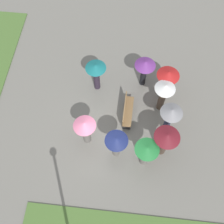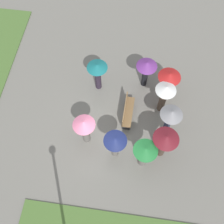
{
  "view_description": "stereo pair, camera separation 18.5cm",
  "coord_description": "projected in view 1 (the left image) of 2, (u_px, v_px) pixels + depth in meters",
  "views": [
    {
      "loc": [
        -4.76,
        -0.83,
        12.24
      ],
      "look_at": [
        0.8,
        -0.23,
        1.12
      ],
      "focal_mm": 45.0,
      "sensor_mm": 36.0,
      "label": 1
    },
    {
      "loc": [
        -4.74,
        -1.01,
        12.24
      ],
      "look_at": [
        0.8,
        -0.23,
        1.12
      ],
      "focal_mm": 45.0,
      "sensor_mm": 36.0,
      "label": 2
    }
  ],
  "objects": [
    {
      "name": "crowd_person_navy",
      "position": [
        116.0,
        143.0,
        11.63
      ],
      "size": [
        0.98,
        0.98,
        1.75
      ],
      "rotation": [
        0.0,
        0.0,
        3.53
      ],
      "color": "slate",
      "rests_on": "ground_plane"
    },
    {
      "name": "crowd_person_pink",
      "position": [
        85.0,
        128.0,
        11.88
      ],
      "size": [
        0.97,
        0.97,
        1.86
      ],
      "rotation": [
        0.0,
        0.0,
        0.13
      ],
      "color": "slate",
      "rests_on": "ground_plane"
    },
    {
      "name": "crowd_person_green",
      "position": [
        146.0,
        152.0,
        11.55
      ],
      "size": [
        1.02,
        1.02,
        1.75
      ],
      "rotation": [
        0.0,
        0.0,
        2.86
      ],
      "color": "slate",
      "rests_on": "ground_plane"
    },
    {
      "name": "crowd_person_white",
      "position": [
        164.0,
        92.0,
        12.57
      ],
      "size": [
        0.93,
        0.93,
        1.99
      ],
      "rotation": [
        0.0,
        0.0,
        3.79
      ],
      "color": "#47382D",
      "rests_on": "ground_plane"
    },
    {
      "name": "park_bench",
      "position": [
        127.0,
        111.0,
        13.21
      ],
      "size": [
        1.61,
        0.45,
        0.9
      ],
      "rotation": [
        0.0,
        0.0,
        -0.02
      ],
      "color": "brown",
      "rests_on": "ground_plane"
    },
    {
      "name": "ground_plane",
      "position": [
        105.0,
        138.0,
        13.1
      ],
      "size": [
        90.0,
        90.0,
        0.0
      ],
      "primitive_type": "plane",
      "color": "slate"
    },
    {
      "name": "crowd_person_red",
      "position": [
        167.0,
        79.0,
        12.95
      ],
      "size": [
        1.04,
        1.04,
        1.93
      ],
      "rotation": [
        0.0,
        0.0,
        0.15
      ],
      "color": "#47382D",
      "rests_on": "ground_plane"
    },
    {
      "name": "crowd_person_purple",
      "position": [
        145.0,
        67.0,
        13.22
      ],
      "size": [
        0.99,
        0.99,
        1.8
      ],
      "rotation": [
        0.0,
        0.0,
        0.95
      ],
      "color": "black",
      "rests_on": "ground_plane"
    },
    {
      "name": "crowd_person_teal",
      "position": [
        96.0,
        72.0,
        13.16
      ],
      "size": [
        0.97,
        0.97,
        1.85
      ],
      "rotation": [
        0.0,
        0.0,
        5.04
      ],
      "color": "#2D2333",
      "rests_on": "ground_plane"
    },
    {
      "name": "crowd_person_grey",
      "position": [
        171.0,
        115.0,
        11.95
      ],
      "size": [
        0.97,
        0.97,
        1.99
      ],
      "rotation": [
        0.0,
        0.0,
        3.23
      ],
      "color": "#282D47",
      "rests_on": "ground_plane"
    },
    {
      "name": "crowd_person_maroon",
      "position": [
        166.0,
        140.0,
        11.6
      ],
      "size": [
        1.08,
        1.08,
        1.91
      ],
      "rotation": [
        0.0,
        0.0,
        3.09
      ],
      "color": "#47382D",
      "rests_on": "ground_plane"
    }
  ]
}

